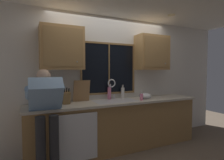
% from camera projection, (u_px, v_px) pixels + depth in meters
% --- Properties ---
extents(back_wall, '(5.65, 0.12, 2.55)m').
position_uv_depth(back_wall, '(111.00, 81.00, 3.65)').
color(back_wall, silver).
rests_on(back_wall, floor).
extents(ceiling_downlight_right, '(0.14, 0.14, 0.01)m').
position_uv_depth(ceiling_downlight_right, '(171.00, 15.00, 3.40)').
color(ceiling_downlight_right, '#FFEAB2').
extents(window_glass, '(1.10, 0.02, 0.95)m').
position_uv_depth(window_glass, '(109.00, 68.00, 3.54)').
color(window_glass, black).
extents(window_frame_top, '(1.17, 0.02, 0.04)m').
position_uv_depth(window_frame_top, '(109.00, 43.00, 3.51)').
color(window_frame_top, olive).
extents(window_frame_bottom, '(1.17, 0.02, 0.04)m').
position_uv_depth(window_frame_bottom, '(109.00, 93.00, 3.56)').
color(window_frame_bottom, olive).
extents(window_frame_left, '(0.03, 0.02, 0.95)m').
position_uv_depth(window_frame_left, '(81.00, 68.00, 3.29)').
color(window_frame_left, olive).
extents(window_frame_right, '(0.04, 0.02, 0.95)m').
position_uv_depth(window_frame_right, '(133.00, 69.00, 3.78)').
color(window_frame_right, olive).
extents(window_mullion_center, '(0.02, 0.02, 0.95)m').
position_uv_depth(window_mullion_center, '(109.00, 68.00, 3.53)').
color(window_mullion_center, olive).
extents(lower_cabinet_run, '(3.25, 0.58, 0.88)m').
position_uv_depth(lower_cabinet_run, '(118.00, 126.00, 3.38)').
color(lower_cabinet_run, '#A07744').
rests_on(lower_cabinet_run, floor).
extents(countertop, '(3.31, 0.62, 0.04)m').
position_uv_depth(countertop, '(119.00, 102.00, 3.33)').
color(countertop, beige).
rests_on(countertop, lower_cabinet_run).
extents(dishwasher_front, '(0.60, 0.02, 0.74)m').
position_uv_depth(dishwasher_front, '(79.00, 138.00, 2.73)').
color(dishwasher_front, white).
extents(upper_cabinet_left, '(0.71, 0.36, 0.72)m').
position_uv_depth(upper_cabinet_left, '(62.00, 48.00, 2.98)').
color(upper_cabinet_left, '#B2844C').
extents(upper_cabinet_right, '(0.71, 0.36, 0.72)m').
position_uv_depth(upper_cabinet_right, '(152.00, 53.00, 3.78)').
color(upper_cabinet_right, '#B2844C').
extents(sink, '(0.80, 0.46, 0.21)m').
position_uv_depth(sink, '(115.00, 106.00, 3.32)').
color(sink, '#B7B7BC').
rests_on(sink, lower_cabinet_run).
extents(faucet, '(0.18, 0.09, 0.40)m').
position_uv_depth(faucet, '(112.00, 87.00, 3.46)').
color(faucet, silver).
rests_on(faucet, countertop).
extents(person_standing, '(0.53, 0.71, 1.51)m').
position_uv_depth(person_standing, '(46.00, 109.00, 2.52)').
color(person_standing, '#262628').
rests_on(person_standing, floor).
extents(knife_block, '(0.12, 0.18, 0.32)m').
position_uv_depth(knife_block, '(66.00, 98.00, 2.98)').
color(knife_block, olive).
rests_on(knife_block, countertop).
extents(cutting_board, '(0.30, 0.10, 0.39)m').
position_uv_depth(cutting_board, '(82.00, 91.00, 3.24)').
color(cutting_board, '#997047').
rests_on(cutting_board, countertop).
extents(mixing_bowl, '(0.24, 0.24, 0.12)m').
position_uv_depth(mixing_bowl, '(145.00, 96.00, 3.57)').
color(mixing_bowl, silver).
rests_on(mixing_bowl, countertop).
extents(soap_dispenser, '(0.06, 0.07, 0.18)m').
position_uv_depth(soap_dispenser, '(142.00, 97.00, 3.37)').
color(soap_dispenser, pink).
rests_on(soap_dispenser, countertop).
extents(bottle_green_glass, '(0.07, 0.07, 0.31)m').
position_uv_depth(bottle_green_glass, '(109.00, 93.00, 3.49)').
color(bottle_green_glass, pink).
rests_on(bottle_green_glass, countertop).
extents(bottle_tall_clear, '(0.07, 0.07, 0.29)m').
position_uv_depth(bottle_tall_clear, '(123.00, 93.00, 3.60)').
color(bottle_tall_clear, silver).
rests_on(bottle_tall_clear, countertop).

